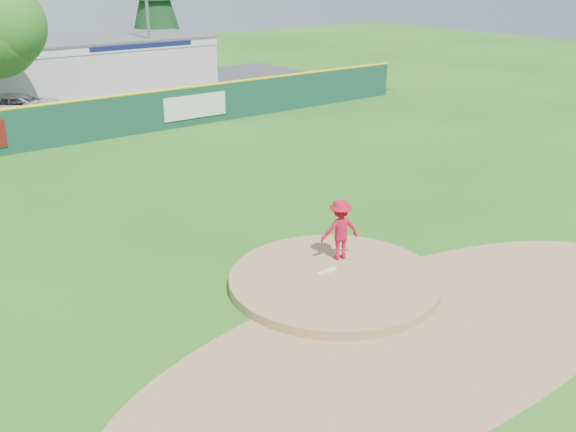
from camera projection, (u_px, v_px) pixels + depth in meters
ground at (334, 284)px, 16.75m from camera, size 120.00×120.00×0.00m
pitchers_mound at (334, 284)px, 16.75m from camera, size 5.50×5.50×0.50m
pitching_rubber at (327, 271)px, 16.87m from camera, size 0.60×0.15×0.04m
infield_dirt_arc at (421, 333)px, 14.52m from camera, size 15.40×15.40×0.01m
parking_lot at (25, 111)px, 36.79m from camera, size 44.00×16.00×0.02m
pitcher at (340, 230)px, 17.37m from camera, size 1.23×0.91×1.69m
van at (19, 107)px, 34.31m from camera, size 5.57×4.20×1.41m
pool_building_grp at (91, 63)px, 43.27m from camera, size 15.20×8.20×3.31m
fence_banners at (90, 121)px, 29.95m from camera, size 14.77×0.04×1.20m
outfield_fence at (80, 120)px, 29.71m from camera, size 40.00×0.14×2.07m
light_pole_right at (147, 3)px, 41.32m from camera, size 1.75×0.25×10.00m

